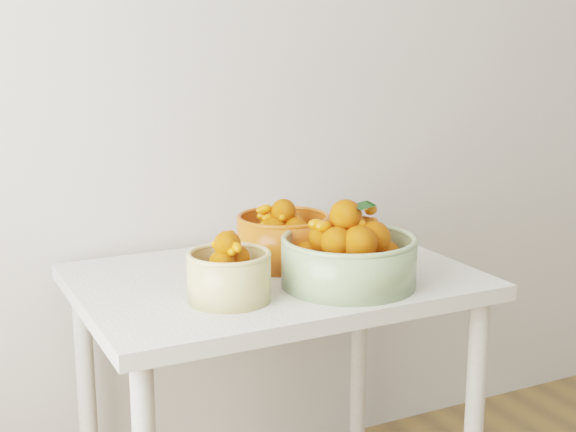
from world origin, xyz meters
The scene contains 4 objects.
table centered at (-0.43, 1.60, 0.65)m, with size 1.00×0.70×0.75m.
bowl_cream centered at (-0.61, 1.46, 0.81)m, with size 0.26×0.26×0.17m.
bowl_green centered at (-0.30, 1.44, 0.82)m, with size 0.34×0.34×0.22m.
bowl_orange centered at (-0.36, 1.67, 0.82)m, with size 0.32×0.32×0.18m.
Camera 1 is at (-1.27, -0.20, 1.36)m, focal length 50.00 mm.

